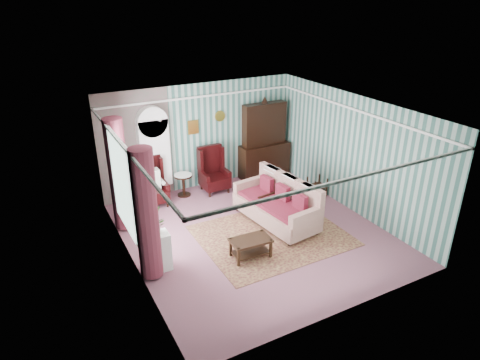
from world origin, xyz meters
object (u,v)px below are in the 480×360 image
bookcase (155,158)px  dresser_hutch (265,138)px  sofa (276,203)px  coffee_table (251,248)px  nest_table (317,186)px  wingback_right (214,170)px  plant_stand (156,252)px  wingback_left (152,183)px  floral_armchair (260,191)px  seated_woman (152,184)px  round_side_table (184,185)px

bookcase → dresser_hutch: bearing=-2.1°
sofa → coffee_table: size_ratio=2.67×
nest_table → coffee_table: bearing=-150.6°
wingback_right → plant_stand: size_ratio=1.56×
wingback_left → wingback_right: (1.75, 0.00, 0.00)m
floral_armchair → plant_stand: bearing=104.1°
wingback_left → seated_woman: size_ratio=1.06×
sofa → nest_table: bearing=-75.4°
wingback_left → sofa: wingback_left is taller
dresser_hutch → sofa: dresser_hutch is taller
wingback_left → bookcase: bearing=57.3°
bookcase → nest_table: bookcase is taller
bookcase → nest_table: bearing=-26.9°
round_side_table → plant_stand: 3.36m
sofa → coffee_table: sofa is taller
dresser_hutch → wingback_right: bearing=-171.2°
seated_woman → coffee_table: 3.44m
dresser_hutch → wingback_right: dresser_hutch is taller
dresser_hutch → round_side_table: bearing=-177.4°
dresser_hutch → wingback_left: 3.55m
wingback_left → plant_stand: wingback_left is taller
dresser_hutch → bookcase: bearing=177.9°
dresser_hutch → plant_stand: (-4.30, -3.02, -0.78)m
wingback_right → seated_woman: size_ratio=1.06×
bookcase → round_side_table: bookcase is taller
floral_armchair → seated_woman: bearing=49.0°
round_side_table → bookcase: bearing=159.7°
bookcase → wingback_left: 0.68m
nest_table → floral_armchair: size_ratio=0.51×
round_side_table → seated_woman: bearing=-170.5°
wingback_right → coffee_table: size_ratio=1.50×
bookcase → sofa: bookcase is taller
wingback_right → bookcase: bearing=165.4°
coffee_table → bookcase: bearing=102.5°
bookcase → dresser_hutch: (3.25, -0.12, 0.06)m
wingback_left → nest_table: 4.37m
dresser_hutch → coffee_table: bearing=-124.7°
dresser_hutch → wingback_left: size_ratio=1.89×
round_side_table → coffee_table: bearing=-87.3°
dresser_hutch → plant_stand: 5.31m
bookcase → nest_table: 4.37m
bookcase → sofa: bearing=-52.2°
dresser_hutch → sofa: (-1.20, -2.52, -0.68)m
seated_woman → coffee_table: seated_woman is taller
wingback_left → floral_armchair: size_ratio=1.18×
wingback_left → wingback_right: 1.75m
dresser_hutch → nest_table: 2.11m
seated_woman → nest_table: (4.07, -1.55, -0.32)m
round_side_table → floral_armchair: floral_armchair is taller
dresser_hutch → floral_armchair: bearing=-123.6°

